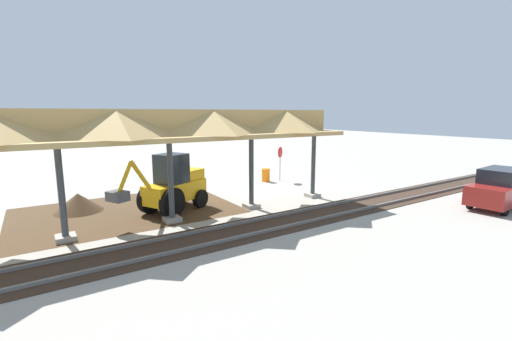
% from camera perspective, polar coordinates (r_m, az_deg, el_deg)
% --- Properties ---
extents(ground_plane, '(120.00, 120.00, 0.00)m').
position_cam_1_polar(ground_plane, '(21.83, 0.57, -2.98)').
color(ground_plane, '#9E998E').
extents(dirt_work_zone, '(10.04, 7.00, 0.01)m').
position_cam_1_polar(dirt_work_zone, '(18.05, -20.59, -6.28)').
color(dirt_work_zone, '#4C3823').
rests_on(dirt_work_zone, ground).
extents(platform_canopy, '(21.93, 3.20, 4.90)m').
position_cam_1_polar(platform_canopy, '(14.49, -22.23, 6.63)').
color(platform_canopy, '#9E998E').
rests_on(platform_canopy, ground).
extents(rail_tracks, '(60.00, 2.58, 0.15)m').
position_cam_1_polar(rail_tracks, '(17.11, 12.42, -6.65)').
color(rail_tracks, slate).
rests_on(rail_tracks, ground).
extents(stop_sign, '(0.67, 0.41, 2.41)m').
position_cam_1_polar(stop_sign, '(24.03, 4.05, 2.36)').
color(stop_sign, gray).
rests_on(stop_sign, ground).
extents(backhoe, '(5.12, 3.35, 2.82)m').
position_cam_1_polar(backhoe, '(17.04, -13.67, -2.48)').
color(backhoe, '#EAB214').
rests_on(backhoe, ground).
extents(dirt_mound, '(4.59, 4.59, 1.79)m').
position_cam_1_polar(dirt_mound, '(18.94, -27.42, -6.04)').
color(dirt_mound, '#4C3823').
rests_on(dirt_mound, ground).
extents(distant_parked_car, '(4.33, 2.10, 1.98)m').
position_cam_1_polar(distant_parked_car, '(21.25, 35.49, -2.42)').
color(distant_parked_car, maroon).
rests_on(distant_parked_car, ground).
extents(traffic_barrel, '(0.56, 0.56, 0.90)m').
position_cam_1_polar(traffic_barrel, '(23.94, 1.63, -0.76)').
color(traffic_barrel, orange).
rests_on(traffic_barrel, ground).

